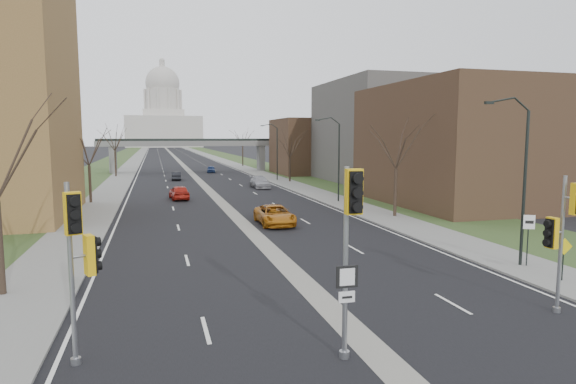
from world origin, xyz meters
name	(u,v)px	position (x,y,z in m)	size (l,w,h in m)	color
ground	(360,337)	(0.00, 0.00, 0.00)	(700.00, 700.00, 0.00)	black
road_surface	(175,157)	(0.00, 150.00, 0.01)	(20.00, 600.00, 0.01)	black
median_strip	(175,157)	(0.00, 150.00, 0.00)	(1.20, 600.00, 0.02)	gray
sidewalk_right	(211,157)	(12.00, 150.00, 0.06)	(4.00, 600.00, 0.12)	gray
sidewalk_left	(137,157)	(-12.00, 150.00, 0.06)	(4.00, 600.00, 0.12)	gray
grass_verge_right	(229,157)	(18.00, 150.00, 0.05)	(8.00, 600.00, 0.10)	#304620
grass_verge_left	(118,158)	(-18.00, 150.00, 0.05)	(8.00, 600.00, 0.10)	#304620
commercial_block_near	(466,145)	(24.00, 28.00, 6.00)	(16.00, 20.00, 12.00)	#432D1F
commercial_block_mid	(390,132)	(28.00, 52.00, 7.50)	(18.00, 22.00, 15.00)	#4E4C47
commercial_block_far	(315,147)	(22.00, 70.00, 5.00)	(14.00, 14.00, 10.00)	#432D1F
pedestrian_bridge	(190,147)	(0.00, 80.00, 4.84)	(34.00, 3.00, 6.45)	slate
capitol	(164,119)	(0.00, 320.00, 18.60)	(48.00, 42.00, 55.75)	beige
streetlight_near	(514,134)	(10.99, 6.00, 6.95)	(2.61, 0.20, 8.70)	black
streetlight_mid	(332,135)	(10.99, 32.00, 6.95)	(2.61, 0.20, 8.70)	black
streetlight_far	(272,136)	(10.99, 58.00, 6.95)	(2.61, 0.20, 8.70)	black
tree_left_b	(88,142)	(-13.00, 38.00, 6.23)	(6.75, 6.75, 8.81)	#382B21
tree_left_c	(114,135)	(-13.00, 72.00, 7.04)	(7.65, 7.65, 9.99)	#382B21
tree_right_a	(397,139)	(13.00, 22.00, 6.64)	(7.20, 7.20, 9.40)	#382B21
tree_right_b	(290,143)	(13.00, 55.00, 5.82)	(6.30, 6.30, 8.22)	#382B21
tree_right_c	(243,136)	(13.00, 95.00, 7.04)	(7.65, 7.65, 9.99)	#382B21
signal_pole_left	(79,247)	(-8.76, 0.36, 3.61)	(0.92, 1.26, 5.52)	gray
signal_pole_median	(350,229)	(-1.09, -1.62, 4.13)	(0.69, 0.96, 5.93)	gray
signal_pole_right	(563,225)	(8.21, -0.08, 3.50)	(1.02, 0.92, 5.35)	gray
speed_limit_sign	(528,231)	(12.01, 5.80, 1.96)	(0.54, 0.25, 2.67)	black
warning_sign	(564,253)	(11.67, 3.18, 1.42)	(0.78, 0.15, 2.01)	black
car_left_near	(179,192)	(-4.09, 38.84, 0.78)	(1.85, 4.61, 1.57)	#AA1E13
car_left_far	(176,176)	(-3.33, 62.98, 0.66)	(1.40, 4.01, 1.32)	black
car_right_near	(275,215)	(2.32, 21.39, 0.75)	(2.50, 5.43, 1.51)	#B06612
car_right_mid	(260,182)	(6.93, 48.09, 0.75)	(2.10, 5.17, 1.50)	gray
car_right_far	(211,169)	(3.76, 77.68, 0.64)	(1.52, 3.78, 1.29)	navy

